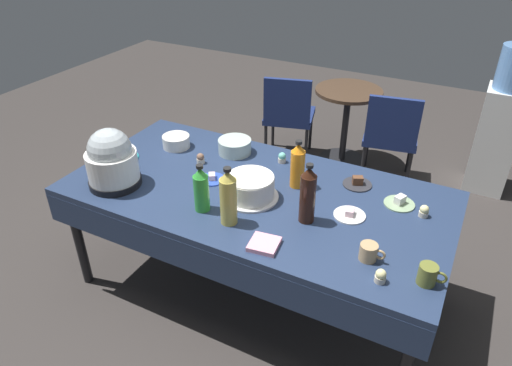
{
  "coord_description": "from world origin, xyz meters",
  "views": [
    {
      "loc": [
        1.05,
        -2.01,
        2.21
      ],
      "look_at": [
        0.0,
        0.0,
        0.8
      ],
      "focal_mm": 32.85,
      "sensor_mm": 36.0,
      "label": 1
    }
  ],
  "objects_px": {
    "slow_cooker": "(112,160)",
    "glass_salad_bowl": "(235,146)",
    "dessert_plate_charcoal": "(357,183)",
    "soda_bottle_orange_juice": "(298,165)",
    "dessert_plate_cobalt": "(212,178)",
    "soda_bottle_cola": "(308,195)",
    "coffee_mug_tan": "(369,252)",
    "cupcake_lemon": "(201,159)",
    "cupcake_cocoa": "(381,276)",
    "coffee_mug_olive": "(428,275)",
    "soda_bottle_ginger_ale": "(228,198)",
    "ceramic_snack_bowl": "(176,141)",
    "dessert_plate_white": "(350,214)",
    "potluck_table": "(256,199)",
    "round_cafe_table": "(347,113)",
    "maroon_chair_left": "(289,112)",
    "water_cooler": "(500,125)",
    "frosted_layer_cake": "(250,187)",
    "maroon_chair_right": "(391,133)",
    "soda_bottle_lime_soda": "(201,189)",
    "dessert_plate_sage": "(399,202)",
    "dessert_plate_teal": "(125,157)",
    "cupcake_rose": "(424,211)",
    "cupcake_berry": "(282,158)"
  },
  "relations": [
    {
      "from": "dessert_plate_charcoal",
      "to": "cupcake_rose",
      "type": "height_order",
      "value": "cupcake_rose"
    },
    {
      "from": "cupcake_cocoa",
      "to": "coffee_mug_olive",
      "type": "xyz_separation_m",
      "value": [
        0.18,
        0.08,
        0.02
      ]
    },
    {
      "from": "coffee_mug_olive",
      "to": "water_cooler",
      "type": "xyz_separation_m",
      "value": [
        0.19,
        2.34,
        -0.21
      ]
    },
    {
      "from": "maroon_chair_left",
      "to": "water_cooler",
      "type": "bearing_deg",
      "value": 11.09
    },
    {
      "from": "ceramic_snack_bowl",
      "to": "cupcake_lemon",
      "type": "relative_size",
      "value": 2.69
    },
    {
      "from": "dessert_plate_white",
      "to": "soda_bottle_orange_juice",
      "type": "relative_size",
      "value": 0.58
    },
    {
      "from": "slow_cooker",
      "to": "maroon_chair_left",
      "type": "distance_m",
      "value": 2.05
    },
    {
      "from": "maroon_chair_left",
      "to": "maroon_chair_right",
      "type": "height_order",
      "value": "same"
    },
    {
      "from": "slow_cooker",
      "to": "cupcake_rose",
      "type": "xyz_separation_m",
      "value": [
        1.67,
        0.5,
        -0.13
      ]
    },
    {
      "from": "dessert_plate_charcoal",
      "to": "cupcake_cocoa",
      "type": "height_order",
      "value": "cupcake_cocoa"
    },
    {
      "from": "potluck_table",
      "to": "soda_bottle_orange_juice",
      "type": "bearing_deg",
      "value": 39.83
    },
    {
      "from": "glass_salad_bowl",
      "to": "dessert_plate_sage",
      "type": "distance_m",
      "value": 1.11
    },
    {
      "from": "water_cooler",
      "to": "dessert_plate_cobalt",
      "type": "bearing_deg",
      "value": -126.31
    },
    {
      "from": "frosted_layer_cake",
      "to": "dessert_plate_cobalt",
      "type": "height_order",
      "value": "frosted_layer_cake"
    },
    {
      "from": "ceramic_snack_bowl",
      "to": "cupcake_berry",
      "type": "relative_size",
      "value": 2.69
    },
    {
      "from": "ceramic_snack_bowl",
      "to": "round_cafe_table",
      "type": "xyz_separation_m",
      "value": [
        0.68,
        1.66,
        -0.29
      ]
    },
    {
      "from": "slow_cooker",
      "to": "glass_salad_bowl",
      "type": "distance_m",
      "value": 0.8
    },
    {
      "from": "soda_bottle_cola",
      "to": "maroon_chair_right",
      "type": "height_order",
      "value": "soda_bottle_cola"
    },
    {
      "from": "dessert_plate_teal",
      "to": "coffee_mug_olive",
      "type": "height_order",
      "value": "coffee_mug_olive"
    },
    {
      "from": "cupcake_lemon",
      "to": "coffee_mug_tan",
      "type": "relative_size",
      "value": 0.55
    },
    {
      "from": "dessert_plate_charcoal",
      "to": "maroon_chair_left",
      "type": "relative_size",
      "value": 0.2
    },
    {
      "from": "dessert_plate_white",
      "to": "soda_bottle_orange_juice",
      "type": "distance_m",
      "value": 0.42
    },
    {
      "from": "soda_bottle_cola",
      "to": "water_cooler",
      "type": "height_order",
      "value": "water_cooler"
    },
    {
      "from": "cupcake_cocoa",
      "to": "soda_bottle_lime_soda",
      "type": "relative_size",
      "value": 0.25
    },
    {
      "from": "dessert_plate_sage",
      "to": "maroon_chair_right",
      "type": "distance_m",
      "value": 1.5
    },
    {
      "from": "slow_cooker",
      "to": "dessert_plate_charcoal",
      "type": "distance_m",
      "value": 1.43
    },
    {
      "from": "glass_salad_bowl",
      "to": "dessert_plate_charcoal",
      "type": "distance_m",
      "value": 0.84
    },
    {
      "from": "dessert_plate_charcoal",
      "to": "coffee_mug_olive",
      "type": "relative_size",
      "value": 1.36
    },
    {
      "from": "ceramic_snack_bowl",
      "to": "soda_bottle_orange_juice",
      "type": "height_order",
      "value": "soda_bottle_orange_juice"
    },
    {
      "from": "maroon_chair_right",
      "to": "soda_bottle_ginger_ale",
      "type": "bearing_deg",
      "value": -101.2
    },
    {
      "from": "frosted_layer_cake",
      "to": "cupcake_cocoa",
      "type": "height_order",
      "value": "frosted_layer_cake"
    },
    {
      "from": "dessert_plate_cobalt",
      "to": "dessert_plate_teal",
      "type": "height_order",
      "value": "same"
    },
    {
      "from": "ceramic_snack_bowl",
      "to": "cupcake_lemon",
      "type": "distance_m",
      "value": 0.29
    },
    {
      "from": "coffee_mug_tan",
      "to": "maroon_chair_left",
      "type": "relative_size",
      "value": 0.15
    },
    {
      "from": "soda_bottle_cola",
      "to": "coffee_mug_tan",
      "type": "height_order",
      "value": "soda_bottle_cola"
    },
    {
      "from": "dessert_plate_cobalt",
      "to": "glass_salad_bowl",
      "type": "bearing_deg",
      "value": 97.82
    },
    {
      "from": "frosted_layer_cake",
      "to": "coffee_mug_olive",
      "type": "relative_size",
      "value": 2.54
    },
    {
      "from": "dessert_plate_white",
      "to": "potluck_table",
      "type": "bearing_deg",
      "value": -179.19
    },
    {
      "from": "maroon_chair_left",
      "to": "maroon_chair_right",
      "type": "distance_m",
      "value": 0.94
    },
    {
      "from": "potluck_table",
      "to": "coffee_mug_tan",
      "type": "height_order",
      "value": "coffee_mug_tan"
    },
    {
      "from": "dessert_plate_white",
      "to": "cupcake_lemon",
      "type": "height_order",
      "value": "cupcake_lemon"
    },
    {
      "from": "coffee_mug_tan",
      "to": "dessert_plate_charcoal",
      "type": "bearing_deg",
      "value": 111.36
    },
    {
      "from": "soda_bottle_cola",
      "to": "round_cafe_table",
      "type": "bearing_deg",
      "value": 101.57
    },
    {
      "from": "soda_bottle_ginger_ale",
      "to": "soda_bottle_cola",
      "type": "bearing_deg",
      "value": 29.63
    },
    {
      "from": "maroon_chair_right",
      "to": "soda_bottle_lime_soda",
      "type": "bearing_deg",
      "value": -106.5
    },
    {
      "from": "dessert_plate_charcoal",
      "to": "soda_bottle_orange_juice",
      "type": "distance_m",
      "value": 0.38
    },
    {
      "from": "glass_salad_bowl",
      "to": "coffee_mug_tan",
      "type": "distance_m",
      "value": 1.25
    },
    {
      "from": "slow_cooker",
      "to": "cupcake_cocoa",
      "type": "bearing_deg",
      "value": -3.17
    },
    {
      "from": "potluck_table",
      "to": "coffee_mug_olive",
      "type": "bearing_deg",
      "value": -17.73
    },
    {
      "from": "dessert_plate_teal",
      "to": "maroon_chair_right",
      "type": "distance_m",
      "value": 2.2
    }
  ]
}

